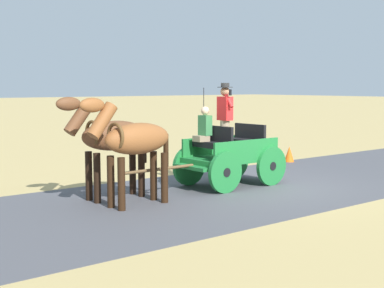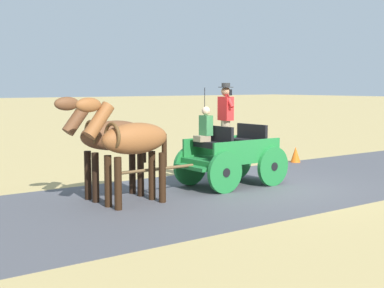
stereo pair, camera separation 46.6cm
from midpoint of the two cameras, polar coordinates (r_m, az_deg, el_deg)
The scene contains 6 objects.
ground_plane at distance 13.43m, azimuth 6.35°, elevation -4.39°, with size 200.00×200.00×0.00m, color tan.
road_surface at distance 13.43m, azimuth 6.35°, elevation -4.37°, with size 5.36×160.00×0.01m, color #4C4C51.
horse_drawn_carriage at distance 13.32m, azimuth 2.77°, elevation -0.90°, with size 1.45×4.51×2.50m.
horse_near_side at distance 11.08m, azimuth -7.33°, elevation 0.29°, with size 0.67×2.14×2.21m.
horse_off_side at distance 11.83m, azimuth -9.61°, elevation 0.62°, with size 0.57×2.13×2.21m.
traffic_cone at distance 17.78m, azimuth 9.35°, elevation -1.05°, with size 0.32×0.32×0.50m, color orange.
Camera 1 is at (-9.20, 9.53, 2.44)m, focal length 51.24 mm.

